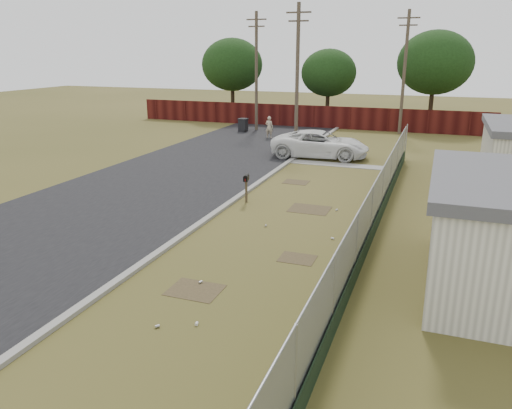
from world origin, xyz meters
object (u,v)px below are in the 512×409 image
at_px(pickup_truck, 320,144).
at_px(pedestrian, 269,127).
at_px(mailbox, 246,180).
at_px(trash_bin, 243,125).

xyz_separation_m(pickup_truck, pedestrian, (-5.09, 5.51, -0.01)).
bearing_deg(mailbox, pedestrian, 105.45).
relative_size(mailbox, trash_bin, 1.18).
height_order(mailbox, pickup_truck, pickup_truck).
bearing_deg(trash_bin, pedestrian, -36.21).
relative_size(mailbox, pedestrian, 0.77).
distance_m(mailbox, pickup_truck, 10.23).
distance_m(mailbox, pedestrian, 16.29).
distance_m(mailbox, trash_bin, 19.24).
xyz_separation_m(mailbox, pickup_truck, (0.75, 10.20, -0.17)).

